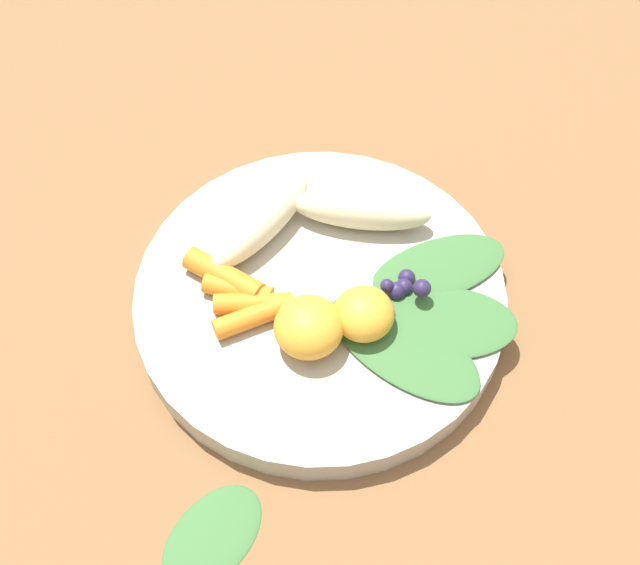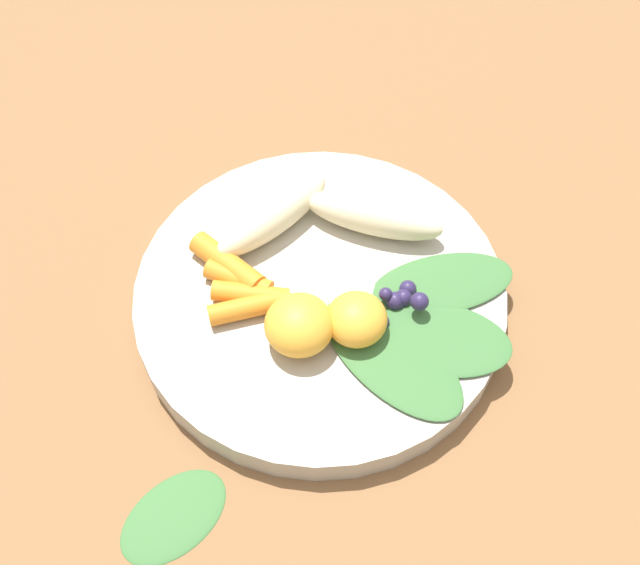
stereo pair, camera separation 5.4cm
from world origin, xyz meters
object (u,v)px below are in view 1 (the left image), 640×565
Objects in this scene: banana_peeled_right at (364,211)px; kale_leaf_stray at (212,535)px; bowl at (320,299)px; banana_peeled_left at (261,221)px; orange_segment_near at (364,314)px.

banana_peeled_right is 1.37× the size of kale_leaf_stray.
banana_peeled_right is (0.07, -0.00, 0.03)m from bowl.
banana_peeled_right is at bearing 135.23° from banana_peeled_left.
bowl is at bearing -163.71° from kale_leaf_stray.
orange_segment_near is (-0.09, -0.04, 0.00)m from banana_peeled_right.
orange_segment_near reaches higher than banana_peeled_right.
banana_peeled_right is 2.47× the size of orange_segment_near.
banana_peeled_left and banana_peeled_right have the same top height.
banana_peeled_left is 2.47× the size of orange_segment_near.
kale_leaf_stray is at bearing -175.33° from bowl.
orange_segment_near is (-0.04, -0.11, 0.00)m from banana_peeled_left.
bowl is 0.19m from kale_leaf_stray.
banana_peeled_left is at bearing 66.87° from bowl.
bowl is 0.08m from banana_peeled_left.
banana_peeled_right is at bearing -2.03° from bowl.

